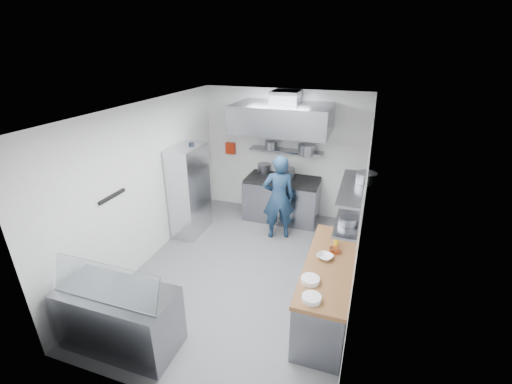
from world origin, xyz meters
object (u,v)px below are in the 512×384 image
(chef, at_px, (279,198))
(wire_rack, at_px, (190,191))
(display_case, at_px, (120,318))
(gas_range, at_px, (282,200))

(chef, relative_size, wire_rack, 0.94)
(wire_rack, height_order, display_case, wire_rack)
(wire_rack, bearing_deg, gas_range, 35.61)
(chef, bearing_deg, wire_rack, -11.93)
(wire_rack, xyz_separation_m, display_case, (0.57, -2.93, -0.50))
(gas_range, xyz_separation_m, wire_rack, (-1.63, -1.17, 0.48))
(wire_rack, relative_size, display_case, 1.23)
(wire_rack, bearing_deg, chef, 12.04)
(gas_range, xyz_separation_m, display_case, (-1.06, -4.10, -0.03))
(chef, xyz_separation_m, display_case, (-1.19, -3.31, -0.44))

